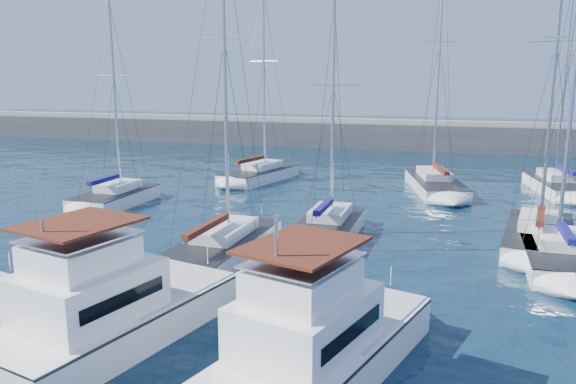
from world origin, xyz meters
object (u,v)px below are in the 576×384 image
(motor_yacht_stbd_inner, at_px, (318,343))
(sailboat_back_c, at_px, (558,186))
(sailboat_mid_d, at_px, (539,236))
(sailboat_mid_a, at_px, (115,197))
(sailboat_mid_e, at_px, (559,255))
(sailboat_back_a, at_px, (260,174))
(sailboat_back_b, at_px, (435,184))
(motor_yacht_port_inner, at_px, (107,311))
(sailboat_mid_c, at_px, (328,227))
(sailboat_mid_b, at_px, (221,247))

(motor_yacht_stbd_inner, height_order, sailboat_back_c, sailboat_back_c)
(sailboat_mid_d, xyz_separation_m, sailboat_back_c, (3.28, 15.28, -0.00))
(sailboat_mid_a, height_order, sailboat_mid_e, sailboat_mid_e)
(sailboat_mid_e, xyz_separation_m, sailboat_back_a, (-20.34, 16.88, -0.03))
(sailboat_back_a, bearing_deg, sailboat_mid_e, -25.10)
(sailboat_mid_a, relative_size, sailboat_back_b, 0.77)
(sailboat_mid_a, relative_size, sailboat_mid_e, 0.84)
(sailboat_mid_a, bearing_deg, sailboat_back_c, 24.74)
(motor_yacht_port_inner, distance_m, sailboat_mid_e, 19.71)
(sailboat_mid_c, distance_m, sailboat_back_b, 15.53)
(sailboat_mid_d, bearing_deg, sailboat_mid_e, -73.47)
(sailboat_mid_d, bearing_deg, motor_yacht_stbd_inner, -107.68)
(sailboat_mid_a, relative_size, sailboat_back_c, 0.85)
(sailboat_back_a, bearing_deg, sailboat_back_b, 13.43)
(sailboat_mid_a, xyz_separation_m, sailboat_mid_d, (26.28, -2.20, 0.01))
(sailboat_mid_e, relative_size, sailboat_back_c, 1.02)
(motor_yacht_port_inner, relative_size, sailboat_mid_b, 0.57)
(sailboat_back_a, bearing_deg, motor_yacht_port_inner, -65.73)
(motor_yacht_stbd_inner, height_order, sailboat_back_a, sailboat_back_a)
(sailboat_mid_c, bearing_deg, sailboat_mid_e, -9.60)
(sailboat_mid_c, bearing_deg, sailboat_mid_d, 6.93)
(motor_yacht_stbd_inner, height_order, sailboat_mid_a, sailboat_mid_a)
(sailboat_mid_c, relative_size, sailboat_back_b, 0.72)
(sailboat_mid_b, bearing_deg, sailboat_mid_e, 13.54)
(motor_yacht_stbd_inner, height_order, sailboat_mid_e, sailboat_mid_e)
(sailboat_mid_d, bearing_deg, motor_yacht_port_inner, -125.01)
(sailboat_mid_b, bearing_deg, motor_yacht_stbd_inner, -51.43)
(sailboat_mid_c, height_order, sailboat_back_c, sailboat_back_c)
(sailboat_mid_e, distance_m, sailboat_back_a, 26.44)
(sailboat_mid_b, distance_m, sailboat_mid_e, 15.64)
(sailboat_mid_d, distance_m, sailboat_mid_e, 3.23)
(sailboat_mid_a, bearing_deg, sailboat_mid_b, -35.91)
(sailboat_mid_a, bearing_deg, sailboat_mid_c, -11.71)
(motor_yacht_port_inner, height_order, sailboat_mid_a, sailboat_mid_a)
(motor_yacht_stbd_inner, xyz_separation_m, sailboat_back_a, (-12.03, 29.47, -0.60))
(motor_yacht_port_inner, xyz_separation_m, sailboat_mid_b, (0.04, 9.23, -0.60))
(sailboat_mid_b, bearing_deg, sailboat_back_a, 106.15)
(motor_yacht_stbd_inner, distance_m, sailboat_back_b, 29.28)
(sailboat_back_c, bearing_deg, sailboat_mid_b, -138.86)
(sailboat_back_a, bearing_deg, sailboat_mid_b, -61.32)
(sailboat_back_b, bearing_deg, sailboat_mid_c, -122.68)
(sailboat_mid_a, height_order, sailboat_mid_b, sailboat_mid_b)
(sailboat_back_b, bearing_deg, sailboat_mid_e, -83.37)
(sailboat_mid_d, distance_m, sailboat_back_c, 15.63)
(motor_yacht_stbd_inner, bearing_deg, sailboat_back_b, 102.32)
(motor_yacht_stbd_inner, distance_m, sailboat_mid_a, 25.74)
(sailboat_back_b, bearing_deg, sailboat_mid_b, -128.61)
(sailboat_back_b, bearing_deg, motor_yacht_stbd_inner, -107.83)
(sailboat_mid_c, bearing_deg, motor_yacht_port_inner, -106.11)
(sailboat_back_a, xyz_separation_m, sailboat_back_c, (23.19, 1.59, 0.00))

